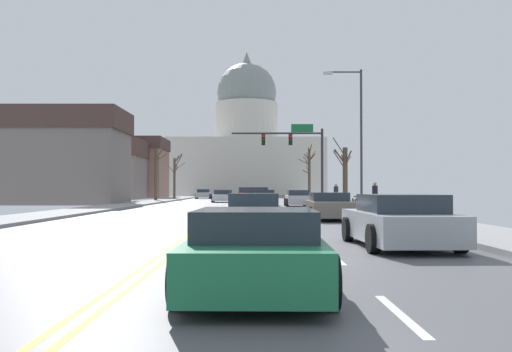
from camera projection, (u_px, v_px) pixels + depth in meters
The scene contains 26 objects.
ground at pixel (224, 211), 35.72m from camera, with size 20.00×180.00×0.20m.
signal_gantry at pixel (296, 147), 49.86m from camera, with size 7.91×0.41×6.81m.
street_lamp_right at pixel (355, 127), 34.62m from camera, with size 2.35×0.24×8.39m.
capitol_building at pixel (246, 148), 117.53m from camera, with size 30.34×19.84×29.31m.
sedan_near_00 at pixel (297, 199), 45.04m from camera, with size 2.06×4.26×1.27m.
pickup_truck_near_01 at pixel (252, 199), 38.35m from camera, with size 2.38×5.76×1.47m.
sedan_near_02 at pixel (258, 203), 31.65m from camera, with size 2.09×4.71×1.33m.
sedan_near_03 at pixel (327, 207), 25.95m from camera, with size 2.03×4.69×1.22m.
sedan_near_04 at pixel (252, 212), 19.66m from camera, with size 2.04×4.57×1.24m.
sedan_near_05 at pixel (398, 222), 13.88m from camera, with size 2.23×4.69×1.26m.
sedan_near_06 at pixel (255, 251), 8.02m from camera, with size 2.03×4.55×1.13m.
sedan_oncoming_00 at pixel (221, 196), 58.75m from camera, with size 2.07×4.27×1.25m.
sedan_oncoming_01 at pixel (224, 195), 69.23m from camera, with size 2.19×4.41×1.22m.
sedan_oncoming_02 at pixel (202, 194), 79.17m from camera, with size 2.10×4.32×1.29m.
flank_building_00 at pixel (134, 168), 83.81m from camera, with size 8.78×9.60×8.64m.
flank_building_01 at pixel (52, 156), 51.09m from camera, with size 12.61×7.87×8.34m.
flank_building_02 at pixel (103, 169), 74.96m from camera, with size 10.29×8.61×7.69m.
flank_building_03 at pixel (82, 164), 61.04m from camera, with size 9.15×6.92×7.79m.
bare_tree_00 at pixel (308, 171), 70.00m from camera, with size 2.06×2.46×6.51m.
bare_tree_01 at pixel (174, 176), 70.28m from camera, with size 2.17×2.77×5.56m.
bare_tree_02 at pixel (308, 176), 75.18m from camera, with size 1.03×1.81×5.78m.
bare_tree_03 at pixel (155, 173), 62.14m from camera, with size 1.92×2.30×5.62m.
bare_tree_04 at pixel (344, 174), 45.83m from camera, with size 1.36×1.90×5.33m.
pedestrian_00 at pixel (335, 193), 42.55m from camera, with size 0.35×0.34×1.63m.
pedestrian_01 at pixel (374, 194), 34.95m from camera, with size 0.35×0.34×1.65m.
bicycle_parked at pixel (353, 204), 33.52m from camera, with size 0.12×1.77×0.85m.
Camera 1 is at (1.89, -35.77, 1.40)m, focal length 40.62 mm.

